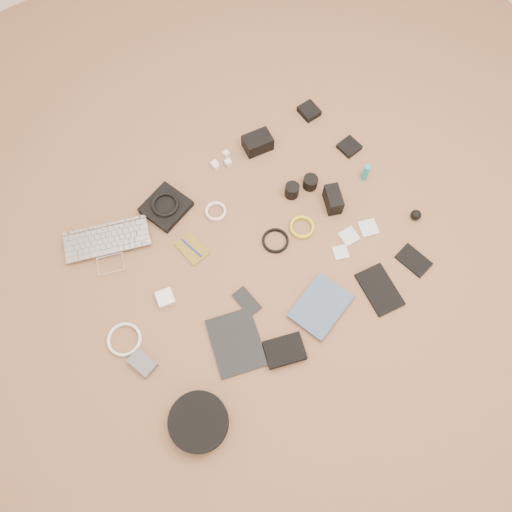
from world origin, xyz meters
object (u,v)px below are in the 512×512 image
laptop (109,251)px  headphone_case (199,422)px  paperback (339,319)px  phone (247,301)px  dslr_camera (258,143)px  tablet (236,342)px

laptop → headphone_case: (-0.04, -0.82, 0.02)m
laptop → paperback: (0.64, -0.80, -0.00)m
laptop → phone: bearing=-35.2°
dslr_camera → headphone_case: size_ratio=0.58×
tablet → phone: tablet is taller
tablet → paperback: bearing=-5.0°
laptop → tablet: laptop is taller
phone → paperback: bearing=-51.7°
dslr_camera → phone: dslr_camera is taller
headphone_case → paperback: 0.69m
tablet → paperback: paperback is taller
headphone_case → paperback: bearing=2.2°
laptop → dslr_camera: (0.84, 0.10, 0.02)m
phone → headphone_case: size_ratio=0.55×
laptop → paperback: 1.02m
tablet → phone: bearing=58.7°
laptop → tablet: 0.69m
laptop → phone: size_ratio=3.00×
dslr_camera → headphone_case: dslr_camera is taller
phone → headphone_case: 0.51m
phone → tablet: bearing=-143.5°
paperback → headphone_case: bearing=73.9°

